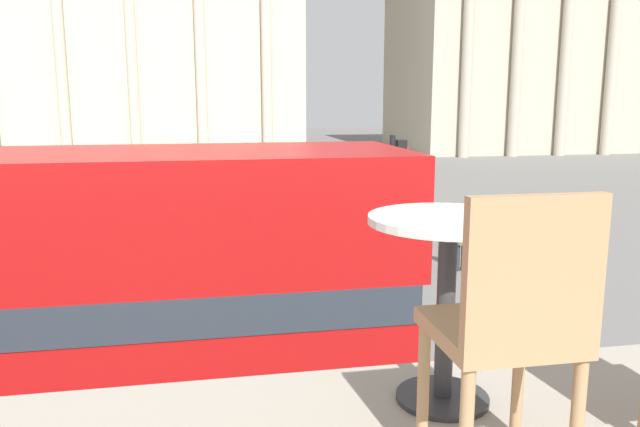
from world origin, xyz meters
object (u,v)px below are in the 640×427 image
at_px(traffic_light_mid, 96,194).
at_px(car_black, 339,227).
at_px(pedestrian_olive, 461,240).
at_px(plaza_building_right, 543,53).
at_px(traffic_light_near, 394,205).
at_px(cafe_dining_table, 447,267).
at_px(pedestrian_blue, 59,220).
at_px(plaza_building_left, 106,16).
at_px(cafe_chair_0, 511,323).

relative_size(traffic_light_mid, car_black, 0.81).
bearing_deg(pedestrian_olive, plaza_building_right, -122.35).
bearing_deg(car_black, traffic_light_near, 114.73).
height_order(cafe_dining_table, pedestrian_olive, cafe_dining_table).
xyz_separation_m(plaza_building_right, car_black, (-28.20, -36.94, -8.45)).
distance_m(plaza_building_right, pedestrian_blue, 52.03).
bearing_deg(traffic_light_mid, traffic_light_near, -40.43).
distance_m(cafe_dining_table, pedestrian_olive, 15.87).
bearing_deg(pedestrian_blue, pedestrian_olive, 91.86).
distance_m(plaza_building_left, car_black, 44.93).
distance_m(cafe_chair_0, traffic_light_near, 11.23).
bearing_deg(plaza_building_right, cafe_chair_0, -119.97).
bearing_deg(car_black, plaza_building_left, -45.04).
xyz_separation_m(plaza_building_left, plaza_building_right, (40.64, -4.68, -3.06)).
bearing_deg(pedestrian_olive, traffic_light_mid, -10.42).
distance_m(traffic_light_mid, pedestrian_blue, 3.69).
distance_m(traffic_light_mid, car_black, 7.64).
distance_m(plaza_building_left, traffic_light_near, 51.30).
height_order(plaza_building_left, pedestrian_olive, plaza_building_left).
distance_m(cafe_chair_0, pedestrian_blue, 20.60).
distance_m(cafe_chair_0, plaza_building_right, 63.66).
bearing_deg(cafe_chair_0, cafe_dining_table, 90.83).
bearing_deg(pedestrian_olive, car_black, -49.84).
distance_m(cafe_dining_table, traffic_light_near, 10.71).
relative_size(car_black, pedestrian_olive, 2.62).
height_order(car_black, pedestrian_blue, pedestrian_blue).
bearing_deg(cafe_dining_table, traffic_light_near, 73.42).
relative_size(cafe_chair_0, pedestrian_blue, 0.53).
distance_m(cafe_chair_0, pedestrian_olive, 16.36).
relative_size(traffic_light_mid, pedestrian_blue, 2.00).
xyz_separation_m(plaza_building_left, traffic_light_mid, (5.11, -43.11, -9.97)).
relative_size(cafe_dining_table, traffic_light_mid, 0.21).
distance_m(cafe_dining_table, plaza_building_left, 60.32).
height_order(traffic_light_mid, pedestrian_blue, traffic_light_mid).
bearing_deg(plaza_building_left, cafe_dining_table, -81.38).
bearing_deg(car_black, traffic_light_mid, 39.84).
relative_size(plaza_building_left, pedestrian_olive, 21.77).
bearing_deg(cafe_dining_table, cafe_chair_0, -92.63).
relative_size(cafe_dining_table, plaza_building_left, 0.02).
height_order(plaza_building_right, pedestrian_blue, plaza_building_right).
bearing_deg(car_black, pedestrian_olive, 158.61).
height_order(cafe_dining_table, plaza_building_right, plaza_building_right).
distance_m(traffic_light_near, pedestrian_olive, 5.49).
bearing_deg(car_black, cafe_dining_table, 107.06).
relative_size(plaza_building_right, pedestrian_olive, 17.54).
xyz_separation_m(cafe_dining_table, traffic_light_mid, (-3.85, 16.01, -2.03)).
xyz_separation_m(traffic_light_near, car_black, (0.46, 7.35, -1.99)).
relative_size(plaza_building_left, car_black, 8.31).
bearing_deg(pedestrian_blue, cafe_chair_0, 39.92).
bearing_deg(plaza_building_left, car_black, -73.36).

